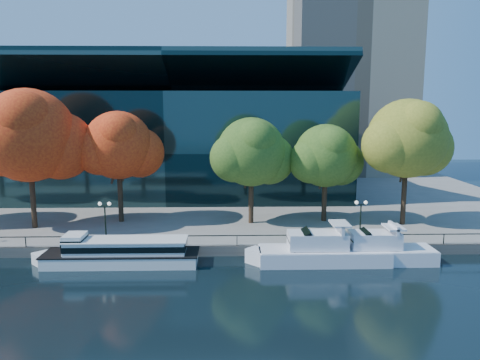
{
  "coord_description": "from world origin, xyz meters",
  "views": [
    {
      "loc": [
        4.23,
        -39.89,
        14.36
      ],
      "look_at": [
        5.41,
        8.0,
        6.55
      ],
      "focal_mm": 35.0,
      "sensor_mm": 36.0,
      "label": 1
    }
  ],
  "objects_px": {
    "tree_2": "(120,147)",
    "lamp_2": "(361,211)",
    "cruiser_near": "(318,251)",
    "tree_4": "(327,157)",
    "tour_boat": "(117,252)",
    "cruiser_far": "(374,250)",
    "tree_5": "(409,140)",
    "tree_1": "(30,137)",
    "tree_3": "(253,153)",
    "lamp_1": "(105,213)"
  },
  "relations": [
    {
      "from": "tree_2",
      "to": "tour_boat",
      "type": "bearing_deg",
      "value": -79.71
    },
    {
      "from": "lamp_1",
      "to": "lamp_2",
      "type": "xyz_separation_m",
      "value": [
        24.93,
        0.0,
        0.0
      ]
    },
    {
      "from": "tree_4",
      "to": "tree_5",
      "type": "distance_m",
      "value": 8.99
    },
    {
      "from": "tree_1",
      "to": "tree_3",
      "type": "bearing_deg",
      "value": 3.77
    },
    {
      "from": "tree_2",
      "to": "lamp_2",
      "type": "distance_m",
      "value": 27.07
    },
    {
      "from": "tree_4",
      "to": "tour_boat",
      "type": "bearing_deg",
      "value": -151.26
    },
    {
      "from": "tree_3",
      "to": "lamp_1",
      "type": "bearing_deg",
      "value": -153.69
    },
    {
      "from": "tree_2",
      "to": "lamp_2",
      "type": "xyz_separation_m",
      "value": [
        25.16,
        -8.22,
        -5.64
      ]
    },
    {
      "from": "tree_5",
      "to": "lamp_1",
      "type": "bearing_deg",
      "value": -168.95
    },
    {
      "from": "lamp_2",
      "to": "tree_3",
      "type": "bearing_deg",
      "value": 144.76
    },
    {
      "from": "tree_1",
      "to": "tree_2",
      "type": "height_order",
      "value": "tree_1"
    },
    {
      "from": "tree_4",
      "to": "lamp_1",
      "type": "height_order",
      "value": "tree_4"
    },
    {
      "from": "tree_2",
      "to": "lamp_1",
      "type": "xyz_separation_m",
      "value": [
        0.23,
        -8.22,
        -5.64
      ]
    },
    {
      "from": "cruiser_far",
      "to": "tree_1",
      "type": "relative_size",
      "value": 0.74
    },
    {
      "from": "tree_1",
      "to": "tree_3",
      "type": "relative_size",
      "value": 1.26
    },
    {
      "from": "tour_boat",
      "to": "cruiser_far",
      "type": "relative_size",
      "value": 1.36
    },
    {
      "from": "cruiser_near",
      "to": "tree_4",
      "type": "distance_m",
      "value": 14.09
    },
    {
      "from": "lamp_2",
      "to": "cruiser_near",
      "type": "bearing_deg",
      "value": -142.62
    },
    {
      "from": "cruiser_near",
      "to": "tree_1",
      "type": "distance_m",
      "value": 32.08
    },
    {
      "from": "tree_4",
      "to": "cruiser_near",
      "type": "bearing_deg",
      "value": -104.63
    },
    {
      "from": "tree_2",
      "to": "tree_5",
      "type": "xyz_separation_m",
      "value": [
        31.93,
        -2.03,
        0.82
      ]
    },
    {
      "from": "tree_1",
      "to": "tree_4",
      "type": "bearing_deg",
      "value": 4.09
    },
    {
      "from": "cruiser_far",
      "to": "lamp_2",
      "type": "bearing_deg",
      "value": 95.73
    },
    {
      "from": "tour_boat",
      "to": "tree_5",
      "type": "bearing_deg",
      "value": 18.27
    },
    {
      "from": "tree_3",
      "to": "tree_1",
      "type": "bearing_deg",
      "value": -176.23
    },
    {
      "from": "tree_3",
      "to": "lamp_2",
      "type": "bearing_deg",
      "value": -35.24
    },
    {
      "from": "tree_1",
      "to": "lamp_1",
      "type": "xyz_separation_m",
      "value": [
        9.03,
        -5.69,
        -6.88
      ]
    },
    {
      "from": "tree_4",
      "to": "lamp_2",
      "type": "distance_m",
      "value": 9.31
    },
    {
      "from": "tree_1",
      "to": "tree_2",
      "type": "bearing_deg",
      "value": 16.03
    },
    {
      "from": "lamp_2",
      "to": "tree_5",
      "type": "bearing_deg",
      "value": 42.46
    },
    {
      "from": "tour_boat",
      "to": "lamp_2",
      "type": "bearing_deg",
      "value": 8.99
    },
    {
      "from": "lamp_1",
      "to": "tree_3",
      "type": "bearing_deg",
      "value": 26.31
    },
    {
      "from": "tree_4",
      "to": "tree_5",
      "type": "xyz_separation_m",
      "value": [
        8.57,
        -1.8,
        2.03
      ]
    },
    {
      "from": "cruiser_far",
      "to": "tree_2",
      "type": "relative_size",
      "value": 0.88
    },
    {
      "from": "cruiser_near",
      "to": "cruiser_far",
      "type": "xyz_separation_m",
      "value": [
        5.22,
        0.1,
        -0.02
      ]
    },
    {
      "from": "tour_boat",
      "to": "cruiser_far",
      "type": "distance_m",
      "value": 23.37
    },
    {
      "from": "tree_4",
      "to": "lamp_2",
      "type": "xyz_separation_m",
      "value": [
        1.8,
        -7.99,
        -4.43
      ]
    },
    {
      "from": "tree_2",
      "to": "tree_5",
      "type": "bearing_deg",
      "value": -3.63
    },
    {
      "from": "tree_3",
      "to": "tour_boat",
      "type": "bearing_deg",
      "value": -139.48
    },
    {
      "from": "lamp_1",
      "to": "lamp_2",
      "type": "distance_m",
      "value": 24.93
    },
    {
      "from": "tree_5",
      "to": "tree_1",
      "type": "bearing_deg",
      "value": -179.3
    },
    {
      "from": "cruiser_far",
      "to": "lamp_1",
      "type": "relative_size",
      "value": 2.77
    },
    {
      "from": "tree_1",
      "to": "tree_5",
      "type": "xyz_separation_m",
      "value": [
        40.73,
        0.5,
        -0.42
      ]
    },
    {
      "from": "tree_4",
      "to": "lamp_2",
      "type": "bearing_deg",
      "value": -77.3
    },
    {
      "from": "tour_boat",
      "to": "lamp_1",
      "type": "height_order",
      "value": "lamp_1"
    },
    {
      "from": "tree_1",
      "to": "cruiser_far",
      "type": "bearing_deg",
      "value": -15.17
    },
    {
      "from": "tree_2",
      "to": "lamp_1",
      "type": "distance_m",
      "value": 9.97
    },
    {
      "from": "cruiser_far",
      "to": "tree_5",
      "type": "relative_size",
      "value": 0.8
    },
    {
      "from": "cruiser_near",
      "to": "tree_2",
      "type": "height_order",
      "value": "tree_2"
    },
    {
      "from": "tree_5",
      "to": "lamp_2",
      "type": "xyz_separation_m",
      "value": [
        -6.77,
        -6.19,
        -6.46
      ]
    }
  ]
}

